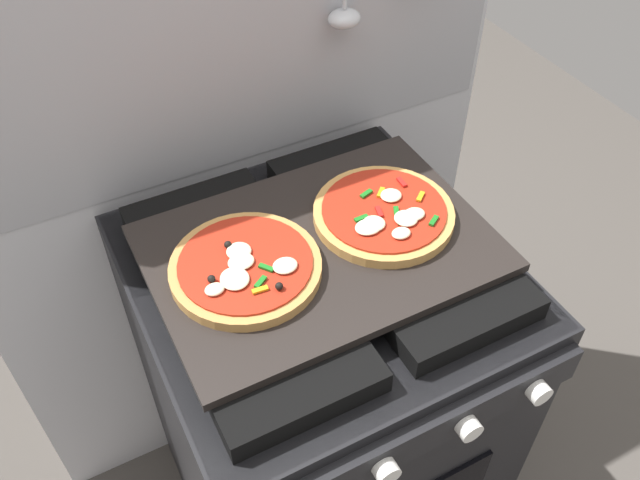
% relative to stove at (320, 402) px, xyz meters
% --- Properties ---
extents(kitchen_backsplash, '(1.10, 0.09, 1.55)m').
position_rel_stove_xyz_m(kitchen_backsplash, '(0.00, 0.34, 0.34)').
color(kitchen_backsplash, silver).
rests_on(kitchen_backsplash, ground_plane).
extents(stove, '(0.60, 0.64, 0.90)m').
position_rel_stove_xyz_m(stove, '(0.00, 0.00, 0.00)').
color(stove, black).
rests_on(stove, ground_plane).
extents(baking_tray, '(0.54, 0.38, 0.02)m').
position_rel_stove_xyz_m(baking_tray, '(0.00, 0.00, 0.46)').
color(baking_tray, black).
rests_on(baking_tray, stove).
extents(pizza_left, '(0.23, 0.23, 0.03)m').
position_rel_stove_xyz_m(pizza_left, '(-0.13, 0.00, 0.48)').
color(pizza_left, '#C18947').
rests_on(pizza_left, baking_tray).
extents(pizza_right, '(0.23, 0.23, 0.03)m').
position_rel_stove_xyz_m(pizza_right, '(0.12, 0.01, 0.48)').
color(pizza_right, tan).
rests_on(pizza_right, baking_tray).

